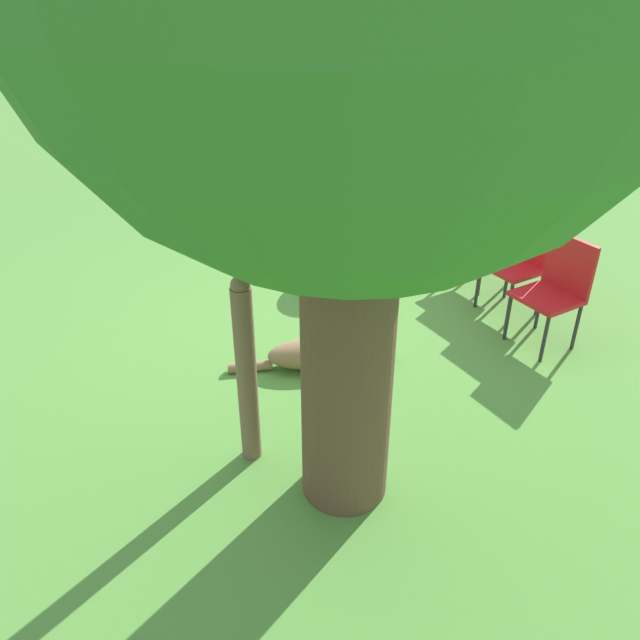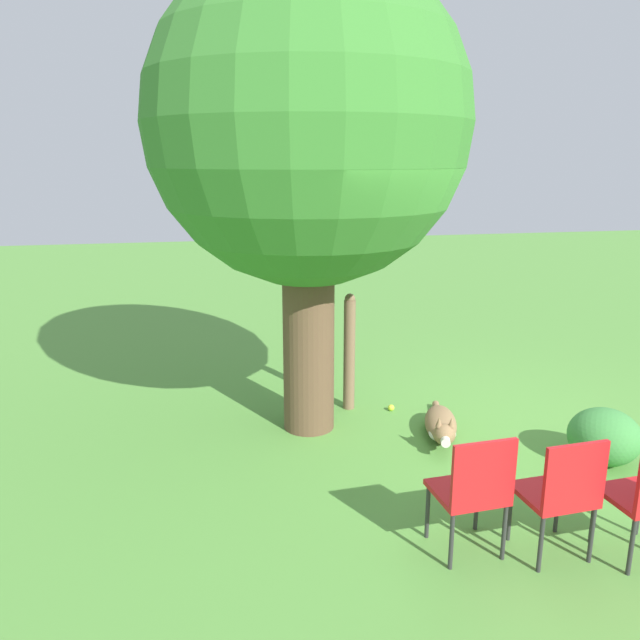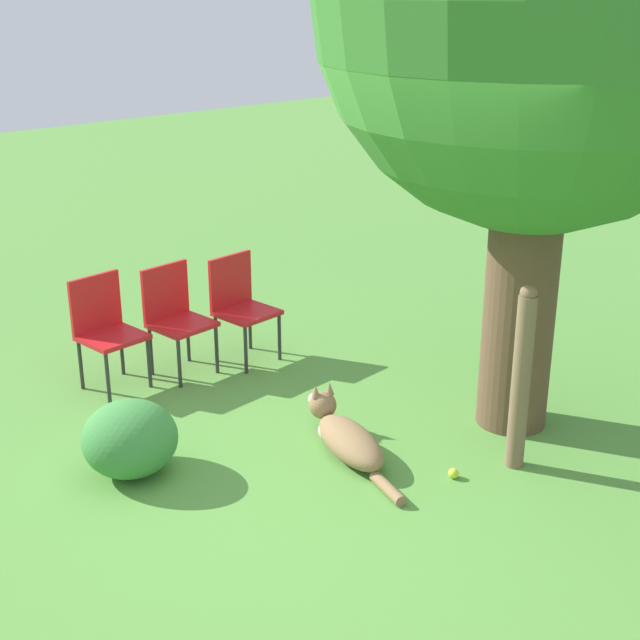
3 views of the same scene
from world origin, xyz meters
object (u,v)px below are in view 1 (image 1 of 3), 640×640
red_chair_1 (521,257)px  dog (325,351)px  tennis_ball (252,405)px  fence_post (246,372)px  red_chair_0 (491,233)px  red_chair_2 (556,286)px

red_chair_1 → dog: bearing=-2.7°
red_chair_1 → tennis_ball: bearing=2.8°
fence_post → red_chair_0: bearing=-156.3°
dog → tennis_ball: 0.76m
dog → red_chair_0: (-2.04, -0.59, 0.38)m
red_chair_0 → red_chair_1: (0.14, 0.55, 0.00)m
red_chair_2 → tennis_ball: (2.46, -0.23, -0.47)m
tennis_ball → dog: bearing=-159.1°
red_chair_0 → fence_post: bearing=19.7°
red_chair_0 → tennis_ball: (2.74, 0.86, -0.47)m
fence_post → red_chair_2: (-2.63, -0.19, -0.13)m
fence_post → tennis_ball: 0.75m
fence_post → red_chair_0: 3.18m
dog → fence_post: size_ratio=0.98×
dog → fence_post: bearing=-123.9°
red_chair_2 → red_chair_1: bearing=-108.3°
red_chair_0 → red_chair_2: same height
red_chair_0 → tennis_ball: red_chair_0 is taller
tennis_ball → red_chair_1: bearing=-173.2°
dog → tennis_ball: bearing=-141.3°
fence_post → tennis_ball: size_ratio=18.32×
dog → red_chair_1: 1.94m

